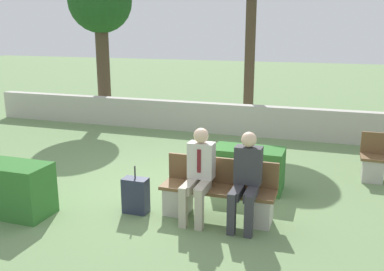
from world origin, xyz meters
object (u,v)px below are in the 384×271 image
person_seated_man (199,170)px  person_seated_woman (246,175)px  tree_leftmost (100,5)px  suitcase (136,195)px  bench_front (218,196)px

person_seated_man → person_seated_woman: person_seated_man is taller
tree_leftmost → suitcase: bearing=-56.6°
bench_front → tree_leftmost: (-5.28, 5.90, 3.08)m
person_seated_woman → person_seated_man: bearing=179.9°
tree_leftmost → bench_front: bearing=-48.2°
bench_front → suitcase: bearing=-169.1°
suitcase → tree_leftmost: (-4.04, 6.14, 3.14)m
person_seated_man → bench_front: bearing=27.6°
person_seated_woman → suitcase: (-1.68, -0.10, -0.48)m
bench_front → person_seated_woman: size_ratio=1.26×
person_seated_man → suitcase: size_ratio=1.82×
suitcase → person_seated_woman: bearing=3.5°
person_seated_woman → tree_leftmost: bearing=133.5°
bench_front → suitcase: bench_front is taller
person_seated_woman → bench_front: bearing=162.8°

